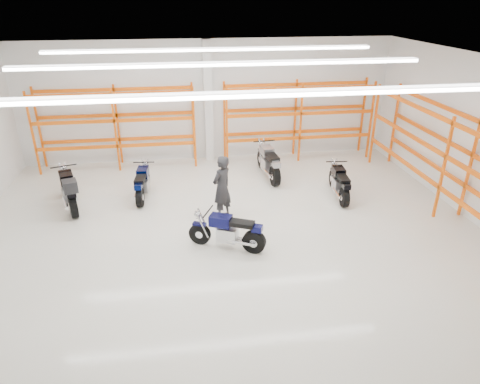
{
  "coord_description": "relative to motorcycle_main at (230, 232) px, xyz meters",
  "views": [
    {
      "loc": [
        -1.15,
        -10.13,
        5.94
      ],
      "look_at": [
        0.41,
        0.5,
        0.95
      ],
      "focal_mm": 32.0,
      "sensor_mm": 36.0,
      "label": 1
    }
  ],
  "objects": [
    {
      "name": "ground",
      "position": [
        0.04,
        0.84,
        -0.47
      ],
      "size": [
        14.0,
        14.0,
        0.0
      ],
      "primitive_type": "plane",
      "color": "beige",
      "rests_on": "ground"
    },
    {
      "name": "room_shell",
      "position": [
        0.04,
        0.86,
        2.81
      ],
      "size": [
        14.02,
        12.02,
        4.51
      ],
      "color": "silver",
      "rests_on": "ground"
    },
    {
      "name": "motorcycle_main",
      "position": [
        0.0,
        0.0,
        0.0
      ],
      "size": [
        1.91,
        1.03,
        1.0
      ],
      "color": "black",
      "rests_on": "ground"
    },
    {
      "name": "motorcycle_back_a",
      "position": [
        -4.48,
        2.93,
        0.12
      ],
      "size": [
        1.11,
        2.36,
        1.24
      ],
      "color": "black",
      "rests_on": "ground"
    },
    {
      "name": "motorcycle_back_b",
      "position": [
        -2.37,
        3.4,
        0.0
      ],
      "size": [
        0.68,
        2.05,
        1.01
      ],
      "color": "black",
      "rests_on": "ground"
    },
    {
      "name": "motorcycle_back_c",
      "position": [
        1.94,
        4.45,
        0.07
      ],
      "size": [
        0.78,
        2.37,
        1.16
      ],
      "color": "black",
      "rests_on": "ground"
    },
    {
      "name": "motorcycle_back_d",
      "position": [
        3.82,
        2.51,
        0.01
      ],
      "size": [
        0.69,
        2.08,
        1.02
      ],
      "color": "black",
      "rests_on": "ground"
    },
    {
      "name": "standing_man",
      "position": [
        -0.02,
        1.69,
        0.48
      ],
      "size": [
        0.82,
        0.81,
        1.9
      ],
      "primitive_type": "imported",
      "rotation": [
        0.0,
        0.0,
        3.9
      ],
      "color": "black",
      "rests_on": "ground"
    },
    {
      "name": "structural_column",
      "position": [
        0.04,
        6.66,
        1.78
      ],
      "size": [
        0.32,
        0.32,
        4.5
      ],
      "primitive_type": "cube",
      "color": "white",
      "rests_on": "ground"
    },
    {
      "name": "pallet_racking_back_left",
      "position": [
        -3.36,
        6.32,
        1.32
      ],
      "size": [
        5.67,
        0.87,
        3.0
      ],
      "color": "#FF5B02",
      "rests_on": "ground"
    },
    {
      "name": "pallet_racking_back_right",
      "position": [
        3.44,
        6.32,
        1.32
      ],
      "size": [
        5.67,
        0.87,
        3.0
      ],
      "color": "#FF5B02",
      "rests_on": "ground"
    },
    {
      "name": "pallet_racking_side",
      "position": [
        6.52,
        0.84,
        1.34
      ],
      "size": [
        0.87,
        9.07,
        3.0
      ],
      "color": "#FF5B02",
      "rests_on": "ground"
    }
  ]
}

